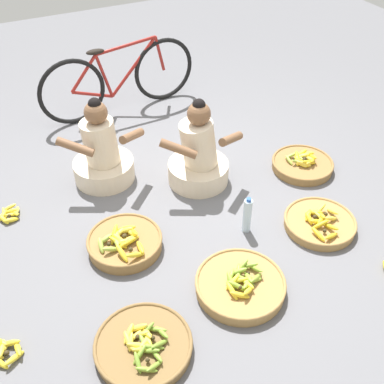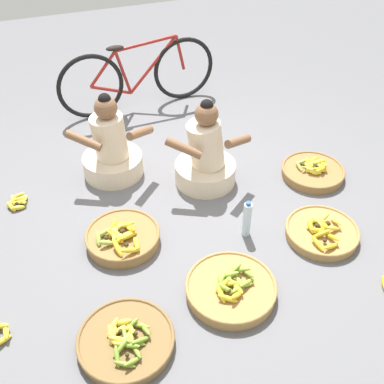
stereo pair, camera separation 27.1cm
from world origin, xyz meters
name	(u,v)px [view 2 (the right image)]	position (x,y,z in m)	size (l,w,h in m)	color
ground_plane	(183,210)	(0.00, 0.00, 0.00)	(10.00, 10.00, 0.00)	slate
vendor_woman_front	(206,157)	(0.31, 0.30, 0.25)	(0.73, 0.52, 0.79)	beige
vendor_woman_behind	(111,150)	(-0.41, 0.69, 0.25)	(0.74, 0.53, 0.78)	beige
bicycle_leaning	(138,76)	(0.13, 1.75, 0.36)	(1.70, 0.15, 0.73)	black
banana_basket_near_vendor	(231,288)	(0.02, -0.90, 0.05)	(0.61, 0.61, 0.16)	#A87F47
banana_basket_back_right	(123,237)	(-0.54, -0.19, 0.06)	(0.56, 0.56, 0.18)	olive
banana_basket_front_center	(313,171)	(1.22, 0.04, 0.05)	(0.55, 0.55, 0.16)	olive
banana_basket_front_right	(126,340)	(-0.74, -1.03, 0.04)	(0.60, 0.60, 0.14)	brown
banana_basket_back_center	(322,232)	(0.88, -0.64, 0.05)	(0.56, 0.56, 0.14)	#A87F47
loose_bananas_front_left	(17,202)	(-1.25, 0.55, 0.03)	(0.19, 0.21, 0.07)	yellow
water_bottle	(247,219)	(0.36, -0.42, 0.15)	(0.06, 0.06, 0.32)	silver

